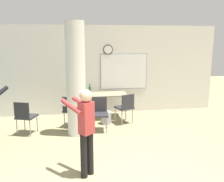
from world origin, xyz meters
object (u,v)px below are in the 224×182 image
(chair_table_left, at_px, (72,109))
(person_playing_front, at_px, (85,126))
(chair_table_front, at_px, (100,111))
(bottle_on_table, at_px, (90,90))
(chair_near_pillar, at_px, (25,115))
(chair_table_right, at_px, (125,106))
(folding_table, at_px, (101,96))

(chair_table_left, height_order, person_playing_front, person_playing_front)
(person_playing_front, bearing_deg, chair_table_front, 77.87)
(bottle_on_table, relative_size, chair_near_pillar, 0.32)
(bottle_on_table, relative_size, chair_table_left, 0.32)
(chair_near_pillar, distance_m, chair_table_right, 2.70)
(person_playing_front, bearing_deg, folding_table, 78.96)
(chair_near_pillar, xyz_separation_m, person_playing_front, (1.40, -2.17, 0.41))
(bottle_on_table, distance_m, chair_table_left, 1.07)
(chair_table_right, relative_size, person_playing_front, 0.56)
(chair_table_front, distance_m, chair_table_left, 0.80)
(chair_table_left, relative_size, person_playing_front, 0.56)
(folding_table, distance_m, bottle_on_table, 0.39)
(chair_near_pillar, height_order, chair_table_front, same)
(chair_table_right, distance_m, chair_table_left, 1.51)
(chair_table_front, xyz_separation_m, person_playing_front, (-0.47, -2.21, 0.41))
(bottle_on_table, height_order, chair_table_right, bottle_on_table)
(chair_table_right, relative_size, chair_table_left, 1.00)
(bottle_on_table, bearing_deg, chair_table_front, -81.89)
(chair_table_front, bearing_deg, chair_table_right, 28.11)
(folding_table, bearing_deg, chair_table_front, -98.68)
(folding_table, distance_m, chair_table_right, 0.89)
(chair_near_pillar, bearing_deg, folding_table, 27.61)
(folding_table, relative_size, person_playing_front, 0.99)
(chair_table_front, distance_m, chair_table_right, 0.89)
(chair_table_front, bearing_deg, chair_near_pillar, -178.86)
(chair_near_pillar, height_order, person_playing_front, person_playing_front)
(bottle_on_table, relative_size, person_playing_front, 0.18)
(chair_table_front, xyz_separation_m, chair_table_right, (0.78, 0.42, 0.00))
(bottle_on_table, xyz_separation_m, chair_near_pillar, (-1.71, -1.22, -0.35))
(bottle_on_table, height_order, chair_table_front, bottle_on_table)
(bottle_on_table, xyz_separation_m, person_playing_front, (-0.31, -3.39, 0.06))
(folding_table, height_order, chair_near_pillar, chair_near_pillar)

